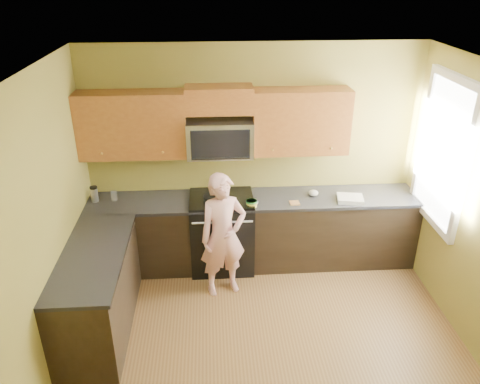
{
  "coord_description": "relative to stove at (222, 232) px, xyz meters",
  "views": [
    {
      "loc": [
        -0.51,
        -3.33,
        3.46
      ],
      "look_at": [
        -0.2,
        1.3,
        1.2
      ],
      "focal_mm": 35.08,
      "sensor_mm": 36.0,
      "label": 1
    }
  ],
  "objects": [
    {
      "name": "floor",
      "position": [
        0.4,
        -1.68,
        -0.47
      ],
      "size": [
        4.0,
        4.0,
        0.0
      ],
      "primitive_type": "plane",
      "color": "brown",
      "rests_on": "ground"
    },
    {
      "name": "ceiling",
      "position": [
        0.4,
        -1.68,
        2.23
      ],
      "size": [
        4.0,
        4.0,
        0.0
      ],
      "primitive_type": "plane",
      "rotation": [
        3.14,
        0.0,
        0.0
      ],
      "color": "white",
      "rests_on": "ground"
    },
    {
      "name": "wall_back",
      "position": [
        0.4,
        0.32,
        0.88
      ],
      "size": [
        4.0,
        0.0,
        4.0
      ],
      "primitive_type": "plane",
      "rotation": [
        1.57,
        0.0,
        0.0
      ],
      "color": "olive",
      "rests_on": "ground"
    },
    {
      "name": "wall_left",
      "position": [
        -1.6,
        -1.68,
        0.88
      ],
      "size": [
        0.0,
        4.0,
        4.0
      ],
      "primitive_type": "plane",
      "rotation": [
        1.57,
        0.0,
        1.57
      ],
      "color": "olive",
      "rests_on": "ground"
    },
    {
      "name": "cabinet_back_run",
      "position": [
        0.4,
        0.02,
        -0.03
      ],
      "size": [
        4.0,
        0.6,
        0.88
      ],
      "primitive_type": "cube",
      "color": "black",
      "rests_on": "floor"
    },
    {
      "name": "cabinet_left_run",
      "position": [
        -1.3,
        -1.08,
        -0.03
      ],
      "size": [
        0.6,
        1.6,
        0.88
      ],
      "primitive_type": "cube",
      "color": "black",
      "rests_on": "floor"
    },
    {
      "name": "countertop_back",
      "position": [
        0.4,
        0.01,
        0.43
      ],
      "size": [
        4.0,
        0.62,
        0.04
      ],
      "primitive_type": "cube",
      "color": "black",
      "rests_on": "cabinet_back_run"
    },
    {
      "name": "countertop_left",
      "position": [
        -1.29,
        -1.08,
        0.43
      ],
      "size": [
        0.62,
        1.6,
        0.04
      ],
      "primitive_type": "cube",
      "color": "black",
      "rests_on": "cabinet_left_run"
    },
    {
      "name": "stove",
      "position": [
        0.0,
        0.0,
        0.0
      ],
      "size": [
        0.76,
        0.65,
        0.95
      ],
      "primitive_type": null,
      "color": "black",
      "rests_on": "floor"
    },
    {
      "name": "microwave",
      "position": [
        0.0,
        0.12,
        0.97
      ],
      "size": [
        0.76,
        0.4,
        0.42
      ],
      "primitive_type": null,
      "color": "silver",
      "rests_on": "wall_back"
    },
    {
      "name": "upper_cab_left",
      "position": [
        -0.99,
        0.16,
        0.97
      ],
      "size": [
        1.22,
        0.33,
        0.75
      ],
      "primitive_type": null,
      "color": "brown",
      "rests_on": "wall_back"
    },
    {
      "name": "upper_cab_right",
      "position": [
        0.94,
        0.16,
        0.97
      ],
      "size": [
        1.12,
        0.33,
        0.75
      ],
      "primitive_type": null,
      "color": "brown",
      "rests_on": "wall_back"
    },
    {
      "name": "upper_cab_over_mw",
      "position": [
        0.0,
        0.16,
        1.62
      ],
      "size": [
        0.76,
        0.33,
        0.3
      ],
      "primitive_type": "cube",
      "color": "brown",
      "rests_on": "wall_back"
    },
    {
      "name": "window",
      "position": [
        2.38,
        -0.48,
        1.17
      ],
      "size": [
        0.06,
        1.06,
        1.66
      ],
      "primitive_type": null,
      "color": "white",
      "rests_on": "wall_right"
    },
    {
      "name": "woman",
      "position": [
        0.0,
        -0.53,
        0.26
      ],
      "size": [
        0.62,
        0.5,
        1.47
      ],
      "primitive_type": "imported",
      "rotation": [
        0.0,
        0.0,
        0.3
      ],
      "color": "#E97474",
      "rests_on": "floor"
    },
    {
      "name": "frying_pan",
      "position": [
        -0.09,
        -0.05,
        0.47
      ],
      "size": [
        0.34,
        0.48,
        0.06
      ],
      "primitive_type": null,
      "rotation": [
        0.0,
        0.0,
        0.22
      ],
      "color": "black",
      "rests_on": "stove"
    },
    {
      "name": "butter_tub",
      "position": [
        0.35,
        -0.19,
        0.45
      ],
      "size": [
        0.14,
        0.14,
        0.09
      ],
      "primitive_type": null,
      "rotation": [
        0.0,
        0.0,
        -0.12
      ],
      "color": "#F6F040",
      "rests_on": "countertop_back"
    },
    {
      "name": "toast_slice",
      "position": [
        0.86,
        -0.15,
        0.45
      ],
      "size": [
        0.12,
        0.12,
        0.01
      ],
      "primitive_type": "cube",
      "rotation": [
        0.0,
        0.0,
        0.06
      ],
      "color": "#B27F47",
      "rests_on": "countertop_back"
    },
    {
      "name": "napkin_a",
      "position": [
        0.37,
        -0.15,
        0.48
      ],
      "size": [
        0.13,
        0.14,
        0.06
      ],
      "primitive_type": "ellipsoid",
      "rotation": [
        0.0,
        0.0,
        0.22
      ],
      "color": "silver",
      "rests_on": "countertop_back"
    },
    {
      "name": "napkin_b",
      "position": [
        1.12,
        0.04,
        0.48
      ],
      "size": [
        0.15,
        0.15,
        0.07
      ],
      "primitive_type": "ellipsoid",
      "rotation": [
        0.0,
        0.0,
        0.21
      ],
      "color": "silver",
      "rests_on": "countertop_back"
    },
    {
      "name": "dish_towel",
      "position": [
        1.53,
        -0.12,
        0.47
      ],
      "size": [
        0.34,
        0.29,
        0.05
      ],
      "primitive_type": "cube",
      "rotation": [
        0.0,
        0.0,
        -0.17
      ],
      "color": "white",
      "rests_on": "countertop_back"
    },
    {
      "name": "travel_mug",
      "position": [
        -1.5,
        0.06,
        0.45
      ],
      "size": [
        0.11,
        0.11,
        0.19
      ],
      "primitive_type": null,
      "rotation": [
        0.0,
        0.0,
        -0.22
      ],
      "color": "silver",
      "rests_on": "countertop_back"
    },
    {
      "name": "glass_a",
      "position": [
        -1.28,
        0.08,
        0.51
      ],
      "size": [
        0.08,
        0.08,
        0.12
      ],
      "primitive_type": "cylinder",
      "rotation": [
        0.0,
        0.0,
        -0.11
      ],
      "color": "silver",
      "rests_on": "countertop_back"
    }
  ]
}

